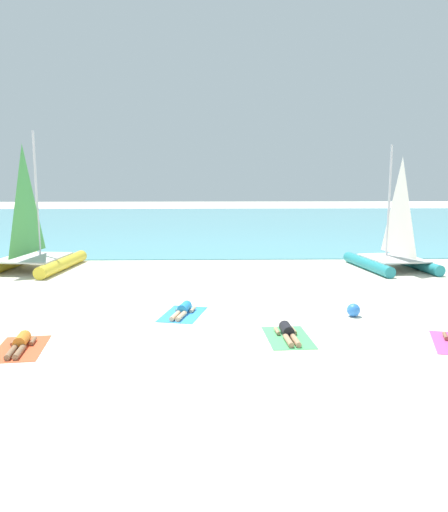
{
  "coord_description": "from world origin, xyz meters",
  "views": [
    {
      "loc": [
        -0.47,
        -13.23,
        4.11
      ],
      "look_at": [
        0.0,
        5.17,
        1.2
      ],
      "focal_mm": 35.43,
      "sensor_mm": 36.0,
      "label": 1
    }
  ],
  "objects_px": {
    "sailboat_teal": "(393,251)",
    "towel_center_left": "(183,314)",
    "sunbather_leftmost": "(21,343)",
    "sailboat_yellow": "(34,250)",
    "sunbather_center_left": "(183,310)",
    "beach_ball": "(353,310)",
    "towel_leftmost": "(20,349)",
    "sunbather_center_right": "(288,332)",
    "towel_center_right": "(288,337)"
  },
  "relations": [
    {
      "from": "sailboat_yellow",
      "to": "sunbather_center_left",
      "type": "distance_m",
      "value": 10.24
    },
    {
      "from": "sunbather_center_right",
      "to": "sunbather_center_left",
      "type": "bearing_deg",
      "value": 137.92
    },
    {
      "from": "sailboat_teal",
      "to": "sunbather_leftmost",
      "type": "height_order",
      "value": "sailboat_teal"
    },
    {
      "from": "towel_center_right",
      "to": "sunbather_center_left",
      "type": "bearing_deg",
      "value": 140.22
    },
    {
      "from": "sailboat_teal",
      "to": "beach_ball",
      "type": "xyz_separation_m",
      "value": [
        -3.87,
        -7.61,
        -0.62
      ]
    },
    {
      "from": "sunbather_leftmost",
      "to": "towel_center_right",
      "type": "distance_m",
      "value": 6.62
    },
    {
      "from": "sunbather_center_left",
      "to": "sunbather_center_right",
      "type": "xyz_separation_m",
      "value": [
        2.82,
        -2.28,
        0.0
      ]
    },
    {
      "from": "sunbather_leftmost",
      "to": "sailboat_teal",
      "type": "bearing_deg",
      "value": 31.85
    },
    {
      "from": "sailboat_yellow",
      "to": "sunbather_center_left",
      "type": "xyz_separation_m",
      "value": [
        6.99,
        -7.45,
        -0.78
      ]
    },
    {
      "from": "sailboat_teal",
      "to": "towel_center_left",
      "type": "bearing_deg",
      "value": -149.24
    },
    {
      "from": "towel_leftmost",
      "to": "towel_center_left",
      "type": "relative_size",
      "value": 1.0
    },
    {
      "from": "towel_leftmost",
      "to": "towel_center_left",
      "type": "height_order",
      "value": "same"
    },
    {
      "from": "sailboat_yellow",
      "to": "towel_center_right",
      "type": "height_order",
      "value": "sailboat_yellow"
    },
    {
      "from": "towel_leftmost",
      "to": "beach_ball",
      "type": "height_order",
      "value": "beach_ball"
    },
    {
      "from": "towel_leftmost",
      "to": "sunbather_center_right",
      "type": "distance_m",
      "value": 6.62
    },
    {
      "from": "towel_center_left",
      "to": "towel_center_right",
      "type": "distance_m",
      "value": 3.65
    },
    {
      "from": "sailboat_teal",
      "to": "beach_ball",
      "type": "distance_m",
      "value": 8.56
    },
    {
      "from": "towel_leftmost",
      "to": "towel_center_left",
      "type": "xyz_separation_m",
      "value": [
        3.74,
        2.97,
        0.0
      ]
    },
    {
      "from": "towel_center_left",
      "to": "beach_ball",
      "type": "relative_size",
      "value": 4.85
    },
    {
      "from": "sailboat_teal",
      "to": "sunbather_center_right",
      "type": "relative_size",
      "value": 3.51
    },
    {
      "from": "sunbather_leftmost",
      "to": "sunbather_center_left",
      "type": "relative_size",
      "value": 1.01
    },
    {
      "from": "sailboat_yellow",
      "to": "towel_center_left",
      "type": "height_order",
      "value": "sailboat_yellow"
    },
    {
      "from": "beach_ball",
      "to": "sailboat_yellow",
      "type": "bearing_deg",
      "value": 146.9
    },
    {
      "from": "towel_center_left",
      "to": "towel_center_right",
      "type": "xyz_separation_m",
      "value": [
        2.84,
        -2.29,
        0.0
      ]
    },
    {
      "from": "sunbather_leftmost",
      "to": "towel_center_left",
      "type": "bearing_deg",
      "value": 30.91
    },
    {
      "from": "sailboat_teal",
      "to": "sunbather_center_left",
      "type": "distance_m",
      "value": 11.49
    },
    {
      "from": "sailboat_yellow",
      "to": "towel_leftmost",
      "type": "bearing_deg",
      "value": -66.48
    },
    {
      "from": "sunbather_leftmost",
      "to": "towel_center_left",
      "type": "relative_size",
      "value": 0.83
    },
    {
      "from": "towel_leftmost",
      "to": "towel_center_right",
      "type": "bearing_deg",
      "value": 5.94
    },
    {
      "from": "sunbather_center_right",
      "to": "beach_ball",
      "type": "bearing_deg",
      "value": 36.81
    },
    {
      "from": "towel_leftmost",
      "to": "towel_center_right",
      "type": "height_order",
      "value": "same"
    },
    {
      "from": "sunbather_center_left",
      "to": "towel_center_right",
      "type": "relative_size",
      "value": 0.82
    },
    {
      "from": "sailboat_yellow",
      "to": "towel_center_left",
      "type": "relative_size",
      "value": 3.21
    },
    {
      "from": "sunbather_center_right",
      "to": "beach_ball",
      "type": "relative_size",
      "value": 4.0
    },
    {
      "from": "sailboat_teal",
      "to": "towel_leftmost",
      "type": "distance_m",
      "value": 16.32
    },
    {
      "from": "sailboat_yellow",
      "to": "sunbather_center_right",
      "type": "height_order",
      "value": "sailboat_yellow"
    },
    {
      "from": "towel_center_left",
      "to": "sailboat_yellow",
      "type": "bearing_deg",
      "value": 132.89
    },
    {
      "from": "sailboat_yellow",
      "to": "sunbather_center_left",
      "type": "bearing_deg",
      "value": -40.43
    },
    {
      "from": "sunbather_center_left",
      "to": "sailboat_teal",
      "type": "bearing_deg",
      "value": 51.72
    },
    {
      "from": "beach_ball",
      "to": "sunbather_center_right",
      "type": "bearing_deg",
      "value": -140.12
    },
    {
      "from": "sailboat_yellow",
      "to": "towel_leftmost",
      "type": "distance_m",
      "value": 11.01
    },
    {
      "from": "towel_leftmost",
      "to": "towel_center_right",
      "type": "relative_size",
      "value": 1.0
    },
    {
      "from": "towel_leftmost",
      "to": "sunbather_center_left",
      "type": "height_order",
      "value": "sunbather_center_left"
    },
    {
      "from": "sunbather_leftmost",
      "to": "sunbather_center_left",
      "type": "bearing_deg",
      "value": 31.41
    },
    {
      "from": "sailboat_yellow",
      "to": "sunbather_center_left",
      "type": "height_order",
      "value": "sailboat_yellow"
    },
    {
      "from": "sailboat_teal",
      "to": "towel_leftmost",
      "type": "bearing_deg",
      "value": -149.42
    },
    {
      "from": "towel_center_left",
      "to": "beach_ball",
      "type": "xyz_separation_m",
      "value": [
        5.08,
        -0.35,
        0.19
      ]
    },
    {
      "from": "towel_center_right",
      "to": "beach_ball",
      "type": "relative_size",
      "value": 4.85
    },
    {
      "from": "sunbather_leftmost",
      "to": "sunbather_center_right",
      "type": "bearing_deg",
      "value": -0.92
    },
    {
      "from": "sunbather_leftmost",
      "to": "beach_ball",
      "type": "xyz_separation_m",
      "value": [
        8.83,
        2.56,
        0.06
      ]
    }
  ]
}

